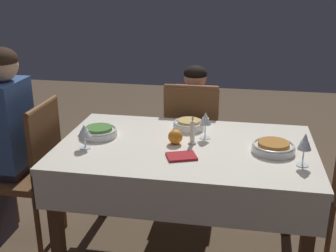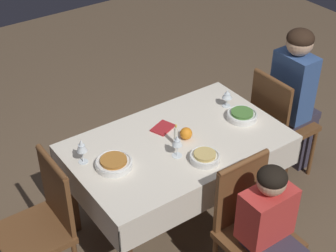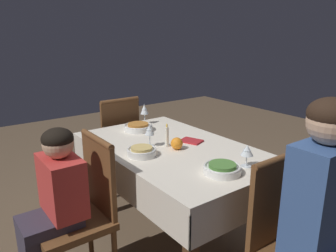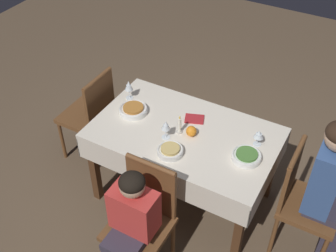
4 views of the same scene
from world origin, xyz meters
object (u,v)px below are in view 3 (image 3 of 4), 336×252
Objects in this scene: dining_table at (172,159)px; candle_centerpiece at (167,137)px; napkin_red_folded at (191,141)px; chair_east at (292,243)px; wine_glass_south at (150,131)px; orange_fruit at (177,143)px; chair_south at (82,208)px; bowl_south at (142,151)px; person_adult_denim at (328,224)px; bowl_west at (138,127)px; wine_glass_east at (247,151)px; person_child_red at (52,211)px; bowl_east at (222,168)px; wine_glass_west at (144,110)px.

candle_centerpiece is at bearing -142.61° from dining_table.
chair_east is at bearing -10.11° from napkin_red_folded.
wine_glass_south is 1.93× the size of orange_fruit.
bowl_south is (-0.03, 0.42, 0.24)m from chair_south.
dining_table is 1.09m from person_adult_denim.
wine_glass_south reaches higher than bowl_west.
chair_east is 0.54m from wine_glass_east.
bowl_south is (-0.03, 0.59, 0.20)m from person_child_red.
person_adult_denim reaches higher than bowl_south.
chair_east is 11.48× the size of orange_fruit.
bowl_east is 1.12m from wine_glass_west.
person_child_red is 5.39× the size of bowl_south.
chair_south reaches higher than wine_glass_south.
dining_table is 6.63× the size of bowl_east.
dining_table is at bearing -165.60° from wine_glass_east.
bowl_east is 1.35× the size of wine_glass_south.
candle_centerpiece reaches higher than napkin_red_folded.
wine_glass_east is 1.00m from bowl_west.
chair_east is at bearing 15.38° from bowl_south.
chair_south is 4.11× the size of bowl_west.
wine_glass_south is at bearing 103.76° from chair_south.
chair_south is at bearing 90.00° from person_child_red.
bowl_east is at bearing 53.61° from chair_south.
bowl_south is 0.25m from orange_fruit.
person_child_red is at bearing -91.18° from orange_fruit.
orange_fruit reaches higher than dining_table.
bowl_south is 1.11× the size of wine_glass_west.
person_child_red is 0.62m from bowl_south.
wine_glass_east is 0.78× the size of wine_glass_west.
wine_glass_east reaches higher than orange_fruit.
chair_south is at bearing -120.73° from wine_glass_east.
chair_south is at bearing -76.24° from wine_glass_south.
wine_glass_south is at bearing -121.98° from candle_centerpiece.
person_adult_denim is at bearing -5.34° from wine_glass_west.
chair_south is 0.87m from napkin_red_folded.
chair_east is 0.98m from napkin_red_folded.
chair_east is 0.92× the size of person_child_red.
wine_glass_south is 0.20m from orange_fruit.
orange_fruit is at bearing -9.28° from dining_table.
dining_table is at bearing -1.54° from bowl_west.
bowl_west is (-0.50, 0.85, 0.20)m from person_child_red.
wine_glass_east is at bearing 59.27° from chair_south.
dining_table is at bearing 37.39° from candle_centerpiece.
person_child_red is 7.64× the size of wine_glass_east.
orange_fruit is 0.19m from napkin_red_folded.
person_child_red is 0.94m from bowl_east.
bowl_east is at bearing 95.56° from chair_east.
wine_glass_west reaches higher than napkin_red_folded.
chair_south is 11.48× the size of orange_fruit.
dining_table is at bearing 92.92° from person_child_red.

